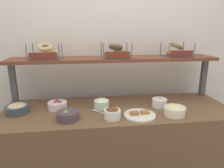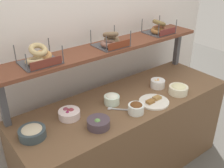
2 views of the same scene
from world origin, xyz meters
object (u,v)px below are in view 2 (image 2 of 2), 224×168
object	(u,v)px
bowl_veggie_mix	(98,123)
bowl_cream_cheese	(112,99)
bagel_basket_cinnamon_raisin	(159,28)
bowl_potato_salad	(178,89)
bagel_basket_sesame	(39,57)
bowl_fruit_salad	(158,83)
bagel_basket_poppy	(111,41)
bowl_chocolate_spread	(136,108)
bowl_tuna_salad	(32,132)
bowl_beet_salad	(69,114)
serving_spoon_near_plate	(114,109)
serving_plate_white	(154,102)

from	to	relation	value
bowl_veggie_mix	bowl_cream_cheese	xyz separation A→B (m)	(0.29, 0.21, 0.01)
bowl_cream_cheese	bagel_basket_cinnamon_raisin	size ratio (longest dim) A/B	0.49
bowl_potato_salad	bagel_basket_sesame	size ratio (longest dim) A/B	0.60
bowl_veggie_mix	bowl_fruit_salad	size ratio (longest dim) A/B	1.27
bowl_veggie_mix	bagel_basket_sesame	distance (m)	0.66
bowl_cream_cheese	bagel_basket_cinnamon_raisin	bearing A→B (deg)	17.02
bowl_veggie_mix	bowl_potato_salad	bearing A→B (deg)	-1.83
bagel_basket_poppy	bagel_basket_cinnamon_raisin	bearing A→B (deg)	1.42
bowl_cream_cheese	bagel_basket_poppy	size ratio (longest dim) A/B	0.49
bowl_chocolate_spread	bowl_tuna_salad	bearing A→B (deg)	164.61
bagel_basket_poppy	bagel_basket_cinnamon_raisin	world-z (taller)	same
bowl_beet_salad	serving_spoon_near_plate	distance (m)	0.38
bowl_fruit_salad	serving_plate_white	world-z (taller)	bowl_fruit_salad
bowl_chocolate_spread	bagel_basket_poppy	xyz separation A→B (m)	(0.09, 0.46, 0.43)
bagel_basket_cinnamon_raisin	serving_spoon_near_plate	bearing A→B (deg)	-158.24
serving_plate_white	serving_spoon_near_plate	distance (m)	0.36
bowl_beet_salad	bagel_basket_cinnamon_raisin	distance (m)	1.28
bowl_veggie_mix	bowl_tuna_salad	size ratio (longest dim) A/B	0.90
bowl_potato_salad	bowl_chocolate_spread	xyz separation A→B (m)	(-0.53, -0.00, 0.00)
bowl_fruit_salad	bowl_chocolate_spread	bearing A→B (deg)	-156.18
bowl_chocolate_spread	bagel_basket_cinnamon_raisin	bearing A→B (deg)	33.51
bowl_chocolate_spread	bagel_basket_poppy	world-z (taller)	bagel_basket_poppy
bagel_basket_sesame	bowl_potato_salad	bearing A→B (deg)	-23.26
bowl_beet_salad	bowl_cream_cheese	size ratio (longest dim) A/B	1.27
serving_spoon_near_plate	serving_plate_white	bearing A→B (deg)	-19.60
bowl_veggie_mix	bowl_fruit_salad	xyz separation A→B (m)	(0.82, 0.18, 0.00)
serving_plate_white	bagel_basket_cinnamon_raisin	bearing A→B (deg)	42.98
bowl_fruit_salad	bowl_beet_salad	bearing A→B (deg)	175.80
bowl_beet_salad	bagel_basket_sesame	distance (m)	0.50
serving_spoon_near_plate	bowl_beet_salad	bearing A→B (deg)	159.78
serving_plate_white	bagel_basket_cinnamon_raisin	size ratio (longest dim) A/B	0.95
bowl_potato_salad	bowl_chocolate_spread	world-z (taller)	bowl_chocolate_spread
bagel_basket_poppy	bagel_basket_sesame	bearing A→B (deg)	178.93
bowl_fruit_salad	bowl_tuna_salad	world-z (taller)	bowl_tuna_salad
bagel_basket_sesame	bagel_basket_poppy	bearing A→B (deg)	-1.07
serving_spoon_near_plate	bowl_cream_cheese	bearing A→B (deg)	65.13
bowl_veggie_mix	bagel_basket_poppy	size ratio (longest dim) A/B	0.64
bowl_cream_cheese	serving_plate_white	world-z (taller)	bowl_cream_cheese
bowl_beet_salad	bagel_basket_poppy	xyz separation A→B (m)	(0.56, 0.18, 0.44)
bowl_chocolate_spread	bagel_basket_cinnamon_raisin	xyz separation A→B (m)	(0.72, 0.48, 0.43)
bowl_tuna_salad	serving_spoon_near_plate	bearing A→B (deg)	-6.16
bowl_beet_salad	bowl_cream_cheese	distance (m)	0.40
bowl_tuna_salad	bagel_basket_poppy	world-z (taller)	bagel_basket_poppy
bowl_chocolate_spread	bowl_potato_salad	bearing A→B (deg)	0.13
bowl_tuna_salad	bagel_basket_cinnamon_raisin	bearing A→B (deg)	9.64
bowl_fruit_salad	serving_spoon_near_plate	xyz separation A→B (m)	(-0.58, -0.06, -0.03)
bowl_cream_cheese	bowl_beet_salad	bearing A→B (deg)	174.13
bowl_beet_salad	bowl_chocolate_spread	world-z (taller)	bowl_chocolate_spread
bowl_beet_salad	bowl_veggie_mix	bearing A→B (deg)	-65.82
bowl_fruit_salad	serving_plate_white	distance (m)	0.30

